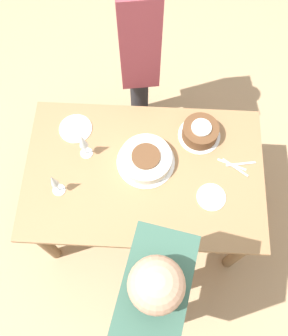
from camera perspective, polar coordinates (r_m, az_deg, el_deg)
The scene contains 11 objects.
ground_plane at distance 2.78m, azimuth -0.00°, elevation -6.32°, with size 12.00×12.00×0.00m, color tan.
dining_table at distance 2.21m, azimuth -0.00°, elevation -1.71°, with size 1.35×0.86×0.72m.
cake_center_white at distance 2.09m, azimuth 0.28°, elevation 1.35°, with size 0.33×0.33×0.08m.
cake_front_chocolate at distance 2.19m, azimuth 8.56°, elevation 5.48°, with size 0.25×0.25×0.10m.
wine_glass_near at distance 2.00m, azimuth -13.56°, elevation -2.04°, with size 0.07×0.07×0.20m.
wine_glass_far at distance 2.05m, azimuth -9.32°, elevation 3.99°, with size 0.07×0.07×0.22m.
dessert_plate_left at distance 2.08m, azimuth 10.20°, elevation -4.39°, with size 0.16×0.16×0.01m.
dessert_plate_right at distance 2.26m, azimuth -10.39°, elevation 5.93°, with size 0.19×0.19×0.01m.
fork_pile at distance 2.18m, azimuth 13.83°, elevation 0.40°, with size 0.22×0.11×0.01m.
person_cutting at distance 2.29m, azimuth -1.00°, elevation 18.97°, with size 0.28×0.43×1.61m.
person_watching at distance 1.71m, azimuth 1.31°, elevation -19.27°, with size 0.29×0.44×1.59m.
Camera 1 is at (-0.04, 0.81, 2.66)m, focal length 40.00 mm.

